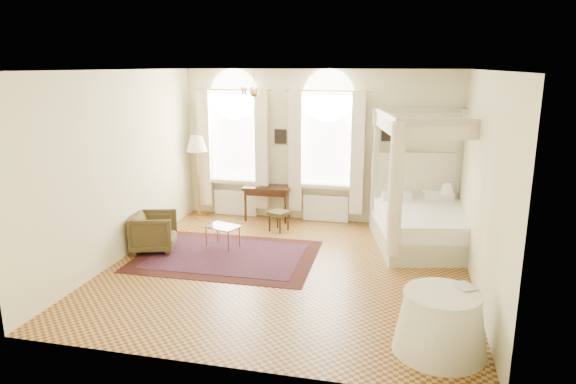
# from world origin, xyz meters

# --- Properties ---
(ground) EXTENTS (6.00, 6.00, 0.00)m
(ground) POSITION_xyz_m (0.00, 0.00, 0.00)
(ground) COLOR #AD7D32
(ground) RESTS_ON ground
(room_walls) EXTENTS (6.00, 6.00, 6.00)m
(room_walls) POSITION_xyz_m (0.00, 0.00, 1.98)
(room_walls) COLOR beige
(room_walls) RESTS_ON ground
(window_left) EXTENTS (1.62, 0.27, 3.29)m
(window_left) POSITION_xyz_m (-1.90, 2.87, 1.49)
(window_left) COLOR white
(window_left) RESTS_ON room_walls
(window_right) EXTENTS (1.62, 0.27, 3.29)m
(window_right) POSITION_xyz_m (0.20, 2.87, 1.49)
(window_right) COLOR white
(window_right) RESTS_ON room_walls
(chandelier) EXTENTS (0.51, 0.45, 0.50)m
(chandelier) POSITION_xyz_m (-0.90, 1.20, 2.91)
(chandelier) COLOR #C78F42
(chandelier) RESTS_ON room_walls
(wall_pictures) EXTENTS (2.54, 0.03, 0.39)m
(wall_pictures) POSITION_xyz_m (0.09, 2.97, 1.89)
(wall_pictures) COLOR black
(wall_pictures) RESTS_ON room_walls
(canopy_bed) EXTENTS (2.36, 2.69, 2.54)m
(canopy_bed) POSITION_xyz_m (2.33, 1.75, 0.58)
(canopy_bed) COLOR #B9BB98
(canopy_bed) RESTS_ON ground
(nightstand) EXTENTS (0.57, 0.55, 0.65)m
(nightstand) POSITION_xyz_m (2.70, 2.70, 0.32)
(nightstand) COLOR #38200F
(nightstand) RESTS_ON ground
(nightstand_lamp) EXTENTS (0.27, 0.27, 0.39)m
(nightstand_lamp) POSITION_xyz_m (2.72, 2.67, 0.90)
(nightstand_lamp) COLOR #C78F42
(nightstand_lamp) RESTS_ON nightstand
(writing_desk) EXTENTS (1.04, 0.57, 0.77)m
(writing_desk) POSITION_xyz_m (-1.09, 2.70, 0.66)
(writing_desk) COLOR #38200F
(writing_desk) RESTS_ON ground
(laptop) EXTENTS (0.35, 0.27, 0.02)m
(laptop) POSITION_xyz_m (-1.16, 2.57, 0.78)
(laptop) COLOR black
(laptop) RESTS_ON writing_desk
(stool) EXTENTS (0.48, 0.48, 0.42)m
(stool) POSITION_xyz_m (-0.65, 2.00, 0.35)
(stool) COLOR #3F391B
(stool) RESTS_ON ground
(armchair) EXTENTS (0.98, 0.96, 0.72)m
(armchair) POSITION_xyz_m (-2.63, 0.35, 0.36)
(armchair) COLOR #43371D
(armchair) RESTS_ON ground
(coffee_table) EXTENTS (0.71, 0.60, 0.42)m
(coffee_table) POSITION_xyz_m (-1.44, 0.80, 0.38)
(coffee_table) COLOR white
(coffee_table) RESTS_ON ground
(floor_lamp) EXTENTS (0.48, 0.48, 1.85)m
(floor_lamp) POSITION_xyz_m (-2.70, 2.67, 1.58)
(floor_lamp) COLOR #C78F42
(floor_lamp) RESTS_ON ground
(oriental_rug) EXTENTS (3.23, 2.35, 0.01)m
(oriental_rug) POSITION_xyz_m (-1.21, 0.35, 0.01)
(oriental_rug) COLOR #3D140E
(oriental_rug) RESTS_ON ground
(side_table) EXTENTS (1.12, 1.12, 0.76)m
(side_table) POSITION_xyz_m (2.38, -2.08, 0.38)
(side_table) COLOR white
(side_table) RESTS_ON ground
(book) EXTENTS (0.30, 0.33, 0.03)m
(book) POSITION_xyz_m (2.56, -1.91, 0.78)
(book) COLOR black
(book) RESTS_ON side_table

